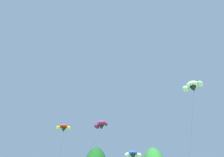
{
  "coord_description": "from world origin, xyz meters",
  "views": [
    {
      "loc": [
        1.56,
        0.27,
        1.85
      ],
      "look_at": [
        -0.65,
        20.32,
        15.32
      ],
      "focal_mm": 31.68,
      "sensor_mm": 36.0,
      "label": 1
    }
  ],
  "objects": [
    {
      "name": "parafoil_kite_mid_blue_white",
      "position": [
        1.17,
        45.4,
        11.87
      ],
      "size": [
        3.94,
        21.27,
        11.58
      ],
      "color": "blue"
    },
    {
      "name": "parafoil_kite_low_magenta",
      "position": [
        -4.35,
        35.34,
        15.08
      ],
      "size": [
        4.41,
        12.64,
        14.73
      ],
      "color": "#D12893"
    },
    {
      "name": "parafoil_kite_far_white",
      "position": [
        13.14,
        33.28,
        21.1
      ],
      "size": [
        9.57,
        13.29,
        20.96
      ],
      "color": "white"
    },
    {
      "name": "parafoil_kite_high_red_yellow",
      "position": [
        -12.81,
        38.73,
        16.06
      ],
      "size": [
        7.15,
        15.5,
        15.6
      ],
      "color": "red"
    }
  ]
}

